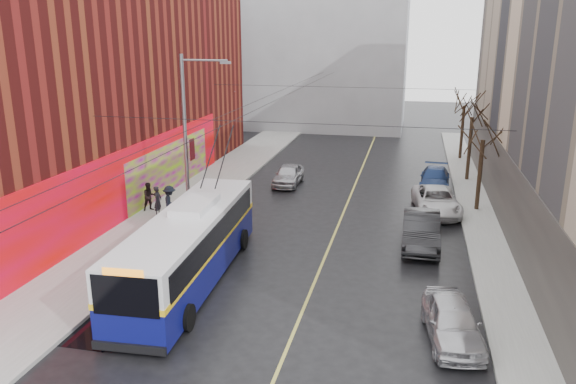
% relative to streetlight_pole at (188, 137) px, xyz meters
% --- Properties ---
extents(ground, '(140.00, 140.00, 0.00)m').
position_rel_streetlight_pole_xyz_m(ground, '(6.14, -10.00, -4.85)').
color(ground, black).
rests_on(ground, ground).
extents(sidewalk_left, '(4.00, 60.00, 0.15)m').
position_rel_streetlight_pole_xyz_m(sidewalk_left, '(-1.86, 2.00, -4.77)').
color(sidewalk_left, gray).
rests_on(sidewalk_left, ground).
extents(sidewalk_right, '(2.00, 60.00, 0.15)m').
position_rel_streetlight_pole_xyz_m(sidewalk_right, '(15.14, 2.00, -4.77)').
color(sidewalk_right, gray).
rests_on(sidewalk_right, ground).
extents(lane_line, '(0.12, 50.00, 0.01)m').
position_rel_streetlight_pole_xyz_m(lane_line, '(7.64, 4.00, -4.84)').
color(lane_line, '#BFB74C').
rests_on(lane_line, ground).
extents(building_left, '(12.11, 36.00, 14.00)m').
position_rel_streetlight_pole_xyz_m(building_left, '(-9.85, 3.99, 2.14)').
color(building_left, '#611413').
rests_on(building_left, ground).
extents(building_far, '(20.50, 12.10, 18.00)m').
position_rel_streetlight_pole_xyz_m(building_far, '(0.14, 34.99, 4.17)').
color(building_far, gray).
rests_on(building_far, ground).
extents(streetlight_pole, '(2.65, 0.60, 9.00)m').
position_rel_streetlight_pole_xyz_m(streetlight_pole, '(0.00, 0.00, 0.00)').
color(streetlight_pole, slate).
rests_on(streetlight_pole, ground).
extents(catenary_wires, '(18.00, 60.00, 0.22)m').
position_rel_streetlight_pole_xyz_m(catenary_wires, '(3.60, 4.77, 1.40)').
color(catenary_wires, black).
extents(tree_near, '(3.20, 3.20, 6.40)m').
position_rel_streetlight_pole_xyz_m(tree_near, '(15.14, 6.00, 0.13)').
color(tree_near, black).
rests_on(tree_near, ground).
extents(tree_mid, '(3.20, 3.20, 6.68)m').
position_rel_streetlight_pole_xyz_m(tree_mid, '(15.14, 13.00, 0.41)').
color(tree_mid, black).
rests_on(tree_mid, ground).
extents(tree_far, '(3.20, 3.20, 6.57)m').
position_rel_streetlight_pole_xyz_m(tree_far, '(15.14, 20.00, 0.30)').
color(tree_far, black).
rests_on(tree_far, ground).
extents(puddle, '(2.69, 2.75, 0.01)m').
position_rel_streetlight_pole_xyz_m(puddle, '(0.50, -10.90, -4.84)').
color(puddle, black).
rests_on(puddle, ground).
extents(pigeons_flying, '(3.16, 1.22, 0.45)m').
position_rel_streetlight_pole_xyz_m(pigeons_flying, '(3.89, 0.85, 2.27)').
color(pigeons_flying, slate).
extents(trolleybus, '(3.21, 12.00, 5.63)m').
position_rel_streetlight_pole_xyz_m(trolleybus, '(2.55, -6.49, -3.28)').
color(trolleybus, '#0B0E57').
rests_on(trolleybus, ground).
extents(parked_car_a, '(2.22, 4.35, 1.42)m').
position_rel_streetlight_pole_xyz_m(parked_car_a, '(12.94, -8.96, -4.14)').
color(parked_car_a, silver).
rests_on(parked_car_a, ground).
extents(parked_car_b, '(1.76, 4.98, 1.64)m').
position_rel_streetlight_pole_xyz_m(parked_car_b, '(11.94, -0.31, -4.03)').
color(parked_car_b, black).
rests_on(parked_car_b, ground).
extents(parked_car_c, '(2.96, 5.40, 1.43)m').
position_rel_streetlight_pole_xyz_m(parked_car_c, '(12.82, 5.26, -4.13)').
color(parked_car_c, silver).
rests_on(parked_car_c, ground).
extents(parked_car_d, '(2.14, 4.70, 1.33)m').
position_rel_streetlight_pole_xyz_m(parked_car_d, '(12.89, 10.70, -4.18)').
color(parked_car_d, navy).
rests_on(parked_car_d, ground).
extents(following_car, '(1.68, 4.08, 1.39)m').
position_rel_streetlight_pole_xyz_m(following_car, '(3.19, 9.37, -4.15)').
color(following_car, '#ABABB0').
rests_on(following_car, ground).
extents(pedestrian_a, '(0.41, 0.62, 1.67)m').
position_rel_streetlight_pole_xyz_m(pedestrian_a, '(-2.36, 0.87, -3.86)').
color(pedestrian_a, black).
rests_on(pedestrian_a, sidewalk_left).
extents(pedestrian_b, '(1.00, 1.00, 1.64)m').
position_rel_streetlight_pole_xyz_m(pedestrian_b, '(-3.23, 1.62, -3.88)').
color(pedestrian_b, black).
rests_on(pedestrian_b, sidewalk_left).
extents(pedestrian_c, '(1.11, 1.39, 1.89)m').
position_rel_streetlight_pole_xyz_m(pedestrian_c, '(-1.42, 0.39, -3.75)').
color(pedestrian_c, black).
rests_on(pedestrian_c, sidewalk_left).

